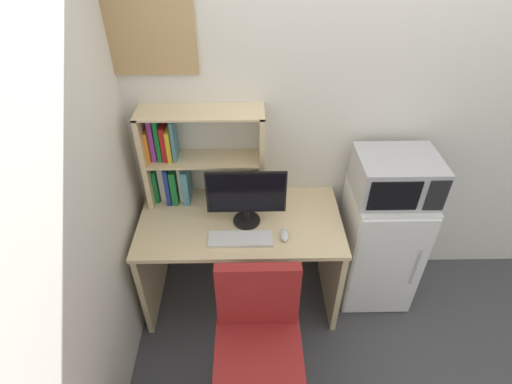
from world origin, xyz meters
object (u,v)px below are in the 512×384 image
(mini_fridge, at_px, (378,245))
(desk_chair, at_px, (258,354))
(monitor, at_px, (246,195))
(computer_mouse, at_px, (284,235))
(keyboard, at_px, (241,239))
(microwave, at_px, (396,176))
(hutch_bookshelf, at_px, (186,158))
(wall_corkboard, at_px, (140,25))

(mini_fridge, distance_m, desk_chair, 1.17)
(monitor, distance_m, computer_mouse, 0.33)
(keyboard, distance_m, computer_mouse, 0.26)
(microwave, xyz_separation_m, desk_chair, (-0.86, -0.79, -0.63))
(hutch_bookshelf, distance_m, wall_corkboard, 0.81)
(monitor, height_order, wall_corkboard, wall_corkboard)
(computer_mouse, xyz_separation_m, mini_fridge, (0.69, 0.23, -0.33))
(wall_corkboard, bearing_deg, computer_mouse, -32.02)
(microwave, height_order, desk_chair, microwave)
(desk_chair, bearing_deg, hutch_bookshelf, 114.88)
(hutch_bookshelf, relative_size, keyboard, 1.97)
(keyboard, height_order, computer_mouse, computer_mouse)
(mini_fridge, bearing_deg, microwave, 89.95)
(mini_fridge, height_order, microwave, microwave)
(keyboard, xyz_separation_m, computer_mouse, (0.26, 0.02, 0.01))
(keyboard, xyz_separation_m, mini_fridge, (0.96, 0.25, -0.32))
(hutch_bookshelf, xyz_separation_m, desk_chair, (0.44, -0.95, -0.67))
(computer_mouse, bearing_deg, monitor, 146.17)
(hutch_bookshelf, height_order, wall_corkboard, wall_corkboard)
(hutch_bookshelf, distance_m, computer_mouse, 0.79)
(hutch_bookshelf, relative_size, desk_chair, 0.79)
(computer_mouse, xyz_separation_m, wall_corkboard, (-0.78, 0.49, 1.08))
(keyboard, xyz_separation_m, microwave, (0.96, 0.25, 0.27))
(monitor, bearing_deg, microwave, 5.15)
(microwave, bearing_deg, keyboard, -165.10)
(monitor, relative_size, keyboard, 1.26)
(mini_fridge, bearing_deg, computer_mouse, -161.45)
(hutch_bookshelf, relative_size, computer_mouse, 7.01)
(computer_mouse, relative_size, wall_corkboard, 0.18)
(hutch_bookshelf, bearing_deg, microwave, -7.16)
(monitor, height_order, computer_mouse, monitor)
(keyboard, relative_size, mini_fridge, 0.42)
(monitor, xyz_separation_m, microwave, (0.92, 0.08, 0.07))
(mini_fridge, xyz_separation_m, desk_chair, (-0.86, -0.78, -0.04))
(keyboard, height_order, wall_corkboard, wall_corkboard)
(keyboard, relative_size, wall_corkboard, 0.65)
(microwave, bearing_deg, monitor, -174.85)
(mini_fridge, bearing_deg, keyboard, -165.27)
(computer_mouse, relative_size, microwave, 0.22)
(desk_chair, bearing_deg, microwave, 42.33)
(hutch_bookshelf, distance_m, keyboard, 0.62)
(keyboard, distance_m, microwave, 1.03)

